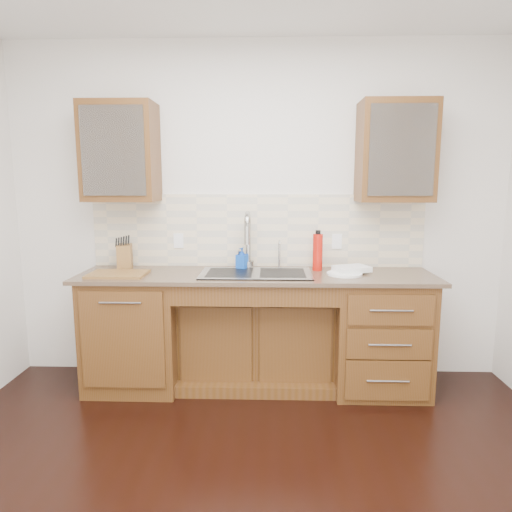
{
  "coord_description": "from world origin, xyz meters",
  "views": [
    {
      "loc": [
        0.11,
        -1.98,
        1.61
      ],
      "look_at": [
        0.0,
        1.4,
        1.05
      ],
      "focal_mm": 32.0,
      "sensor_mm": 36.0,
      "label": 1
    }
  ],
  "objects_px": {
    "plate": "(344,274)",
    "knife_block": "(125,257)",
    "soap_bottle": "(242,258)",
    "water_bottle": "(318,252)",
    "cutting_board": "(118,274)"
  },
  "relations": [
    {
      "from": "plate",
      "to": "water_bottle",
      "type": "bearing_deg",
      "value": 138.16
    },
    {
      "from": "water_bottle",
      "to": "cutting_board",
      "type": "height_order",
      "value": "water_bottle"
    },
    {
      "from": "knife_block",
      "to": "cutting_board",
      "type": "xyz_separation_m",
      "value": [
        0.02,
        -0.25,
        -0.09
      ]
    },
    {
      "from": "plate",
      "to": "knife_block",
      "type": "xyz_separation_m",
      "value": [
        -1.72,
        0.17,
        0.09
      ]
    },
    {
      "from": "water_bottle",
      "to": "knife_block",
      "type": "relative_size",
      "value": 1.46
    },
    {
      "from": "plate",
      "to": "cutting_board",
      "type": "distance_m",
      "value": 1.7
    },
    {
      "from": "water_bottle",
      "to": "plate",
      "type": "relative_size",
      "value": 1.08
    },
    {
      "from": "water_bottle",
      "to": "plate",
      "type": "bearing_deg",
      "value": -41.84
    },
    {
      "from": "soap_bottle",
      "to": "plate",
      "type": "xyz_separation_m",
      "value": [
        0.78,
        -0.2,
        -0.08
      ]
    },
    {
      "from": "soap_bottle",
      "to": "knife_block",
      "type": "height_order",
      "value": "knife_block"
    },
    {
      "from": "knife_block",
      "to": "cutting_board",
      "type": "distance_m",
      "value": 0.26
    },
    {
      "from": "water_bottle",
      "to": "knife_block",
      "type": "distance_m",
      "value": 1.53
    },
    {
      "from": "knife_block",
      "to": "cutting_board",
      "type": "bearing_deg",
      "value": -96.87
    },
    {
      "from": "soap_bottle",
      "to": "knife_block",
      "type": "bearing_deg",
      "value": -154.05
    },
    {
      "from": "knife_block",
      "to": "water_bottle",
      "type": "bearing_deg",
      "value": -12.22
    }
  ]
}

